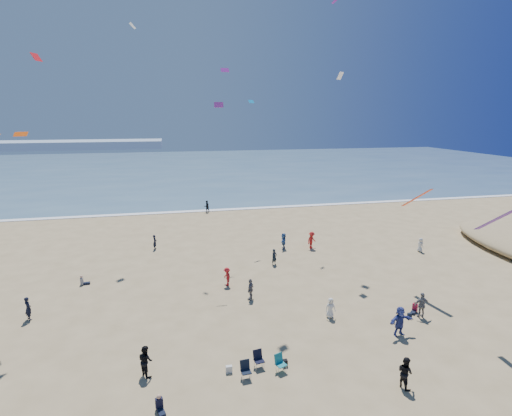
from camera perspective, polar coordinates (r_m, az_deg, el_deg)
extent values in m
cube|color=#476B84|center=(108.47, -11.02, 5.60)|extent=(220.00, 100.00, 0.06)
cube|color=white|center=(59.24, -9.62, -0.49)|extent=(220.00, 1.20, 0.08)
cube|color=#7A8EA8|center=(191.79, -30.11, 7.74)|extent=(110.00, 20.00, 3.20)
imported|color=#313D88|center=(28.04, 19.86, -14.96)|extent=(1.88, 0.88, 1.95)
imported|color=#A6171B|center=(33.58, -4.17, -9.74)|extent=(0.79, 1.11, 1.55)
imported|color=black|center=(32.36, -29.79, -12.34)|extent=(0.70, 0.72, 1.67)
imported|color=silver|center=(29.07, 10.59, -13.85)|extent=(0.72, 0.47, 1.46)
imported|color=slate|center=(31.09, -0.79, -11.53)|extent=(0.88, 1.04, 1.67)
imported|color=black|center=(43.41, -14.25, -4.75)|extent=(0.45, 0.62, 1.57)
imported|color=black|center=(58.45, -7.06, 0.23)|extent=(1.02, 0.92, 1.71)
imported|color=slate|center=(30.80, 22.62, -12.69)|extent=(1.13, 0.59, 1.83)
imported|color=silver|center=(44.72, 22.43, -4.89)|extent=(0.59, 0.79, 1.47)
imported|color=black|center=(23.57, 20.53, -21.12)|extent=(0.84, 0.97, 1.72)
imported|color=#355B93|center=(42.35, 3.96, -4.71)|extent=(0.99, 1.66, 1.71)
imported|color=red|center=(42.75, 7.94, -4.56)|extent=(1.35, 1.19, 1.81)
imported|color=black|center=(23.84, -15.50, -20.26)|extent=(1.03, 1.07, 1.75)
imported|color=black|center=(37.85, 2.63, -7.02)|extent=(0.68, 0.59, 1.56)
cube|color=silver|center=(23.67, -3.88, -21.99)|extent=(0.35, 0.20, 0.40)
cube|color=black|center=(24.17, 4.13, -21.20)|extent=(0.30, 0.22, 0.38)
cube|color=black|center=(30.78, 21.09, -14.12)|extent=(0.28, 0.18, 0.34)
cube|color=white|center=(38.88, 11.94, 17.99)|extent=(0.69, 0.60, 0.66)
cube|color=#882C8F|center=(35.10, -5.35, 14.47)|extent=(0.79, 0.24, 0.46)
cube|color=red|center=(31.90, -28.89, 18.36)|extent=(0.59, 0.83, 0.53)
cube|color=#751A93|center=(45.81, 11.18, 27.01)|extent=(0.79, 0.79, 0.45)
cube|color=white|center=(46.52, -17.23, 23.62)|extent=(0.71, 0.72, 0.53)
cube|color=#0E93DA|center=(44.49, -0.69, 14.97)|extent=(0.74, 0.59, 0.34)
cube|color=#EF5610|center=(30.68, -30.58, 9.08)|extent=(0.89, 0.82, 0.31)
cube|color=purple|center=(42.48, -4.47, 19.06)|extent=(0.86, 0.40, 0.42)
cube|color=#572595|center=(27.61, 31.22, -1.32)|extent=(0.35, 3.14, 2.21)
cube|color=#FD441A|center=(34.18, 21.96, 1.36)|extent=(0.35, 2.64, 1.87)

